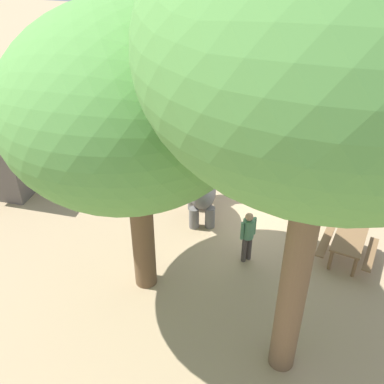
{
  "coord_description": "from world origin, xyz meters",
  "views": [
    {
      "loc": [
        -11.82,
        -1.27,
        8.76
      ],
      "look_at": [
        -0.18,
        1.66,
        0.8
      ],
      "focal_mm": 42.51,
      "sensor_mm": 36.0,
      "label": 1
    }
  ],
  "objects_px": {
    "shade_tree_secondary": "(335,48)",
    "shade_tree_main": "(133,102)",
    "person_handler": "(248,233)",
    "picnic_table_far": "(213,150)",
    "wooden_bench": "(278,175)",
    "market_stall_green": "(9,158)",
    "market_stall_blue": "(47,126)",
    "elephant": "(201,185)",
    "picnic_table_near": "(349,243)"
  },
  "relations": [
    {
      "from": "shade_tree_secondary",
      "to": "picnic_table_far",
      "type": "relative_size",
      "value": 4.51
    },
    {
      "from": "shade_tree_secondary",
      "to": "market_stall_blue",
      "type": "distance_m",
      "value": 13.66
    },
    {
      "from": "elephant",
      "to": "picnic_table_near",
      "type": "xyz_separation_m",
      "value": [
        -1.19,
        -4.51,
        -0.48
      ]
    },
    {
      "from": "shade_tree_main",
      "to": "picnic_table_far",
      "type": "bearing_deg",
      "value": -3.65
    },
    {
      "from": "market_stall_green",
      "to": "elephant",
      "type": "bearing_deg",
      "value": -89.57
    },
    {
      "from": "person_handler",
      "to": "shade_tree_main",
      "type": "relative_size",
      "value": 0.22
    },
    {
      "from": "elephant",
      "to": "market_stall_blue",
      "type": "xyz_separation_m",
      "value": [
        2.55,
        6.74,
        0.07
      ]
    },
    {
      "from": "elephant",
      "to": "shade_tree_secondary",
      "type": "height_order",
      "value": "shade_tree_secondary"
    },
    {
      "from": "person_handler",
      "to": "picnic_table_far",
      "type": "height_order",
      "value": "person_handler"
    },
    {
      "from": "wooden_bench",
      "to": "shade_tree_secondary",
      "type": "bearing_deg",
      "value": 71.53
    },
    {
      "from": "market_stall_green",
      "to": "person_handler",
      "type": "bearing_deg",
      "value": -102.15
    },
    {
      "from": "shade_tree_secondary",
      "to": "shade_tree_main",
      "type": "bearing_deg",
      "value": 66.28
    },
    {
      "from": "shade_tree_main",
      "to": "market_stall_blue",
      "type": "distance_m",
      "value": 9.37
    },
    {
      "from": "wooden_bench",
      "to": "market_stall_green",
      "type": "distance_m",
      "value": 9.32
    },
    {
      "from": "elephant",
      "to": "market_stall_green",
      "type": "relative_size",
      "value": 0.96
    },
    {
      "from": "elephant",
      "to": "market_stall_blue",
      "type": "distance_m",
      "value": 7.21
    },
    {
      "from": "person_handler",
      "to": "picnic_table_far",
      "type": "relative_size",
      "value": 0.8
    },
    {
      "from": "elephant",
      "to": "market_stall_green",
      "type": "height_order",
      "value": "market_stall_green"
    },
    {
      "from": "picnic_table_far",
      "to": "wooden_bench",
      "type": "bearing_deg",
      "value": -51.87
    },
    {
      "from": "shade_tree_secondary",
      "to": "wooden_bench",
      "type": "relative_size",
      "value": 6.36
    },
    {
      "from": "wooden_bench",
      "to": "picnic_table_far",
      "type": "bearing_deg",
      "value": -46.95
    },
    {
      "from": "shade_tree_main",
      "to": "shade_tree_secondary",
      "type": "xyz_separation_m",
      "value": [
        -1.64,
        -3.72,
        1.83
      ]
    },
    {
      "from": "picnic_table_far",
      "to": "market_stall_blue",
      "type": "height_order",
      "value": "market_stall_blue"
    },
    {
      "from": "elephant",
      "to": "market_stall_green",
      "type": "bearing_deg",
      "value": 73.57
    },
    {
      "from": "elephant",
      "to": "picnic_table_near",
      "type": "distance_m",
      "value": 4.69
    },
    {
      "from": "wooden_bench",
      "to": "picnic_table_near",
      "type": "relative_size",
      "value": 0.8
    },
    {
      "from": "wooden_bench",
      "to": "picnic_table_far",
      "type": "distance_m",
      "value": 2.75
    },
    {
      "from": "shade_tree_secondary",
      "to": "picnic_table_near",
      "type": "bearing_deg",
      "value": -21.08
    },
    {
      "from": "shade_tree_secondary",
      "to": "wooden_bench",
      "type": "height_order",
      "value": "shade_tree_secondary"
    },
    {
      "from": "picnic_table_far",
      "to": "elephant",
      "type": "bearing_deg",
      "value": -114.64
    },
    {
      "from": "person_handler",
      "to": "picnic_table_near",
      "type": "height_order",
      "value": "person_handler"
    },
    {
      "from": "person_handler",
      "to": "picnic_table_near",
      "type": "bearing_deg",
      "value": -121.62
    },
    {
      "from": "elephant",
      "to": "shade_tree_secondary",
      "type": "distance_m",
      "value": 8.31
    },
    {
      "from": "person_handler",
      "to": "shade_tree_main",
      "type": "xyz_separation_m",
      "value": [
        -1.51,
        2.46,
        4.17
      ]
    },
    {
      "from": "shade_tree_main",
      "to": "picnic_table_near",
      "type": "relative_size",
      "value": 4.03
    },
    {
      "from": "elephant",
      "to": "person_handler",
      "type": "height_order",
      "value": "elephant"
    },
    {
      "from": "market_stall_blue",
      "to": "market_stall_green",
      "type": "bearing_deg",
      "value": 180.0
    },
    {
      "from": "shade_tree_secondary",
      "to": "market_stall_green",
      "type": "bearing_deg",
      "value": 62.99
    },
    {
      "from": "shade_tree_secondary",
      "to": "picnic_table_far",
      "type": "bearing_deg",
      "value": 21.69
    },
    {
      "from": "elephant",
      "to": "picnic_table_far",
      "type": "bearing_deg",
      "value": -12.13
    },
    {
      "from": "person_handler",
      "to": "market_stall_blue",
      "type": "distance_m",
      "value": 9.6
    },
    {
      "from": "person_handler",
      "to": "shade_tree_secondary",
      "type": "height_order",
      "value": "shade_tree_secondary"
    },
    {
      "from": "shade_tree_secondary",
      "to": "wooden_bench",
      "type": "xyz_separation_m",
      "value": [
        7.24,
        0.76,
        -6.47
      ]
    },
    {
      "from": "wooden_bench",
      "to": "market_stall_blue",
      "type": "relative_size",
      "value": 0.57
    },
    {
      "from": "picnic_table_far",
      "to": "shade_tree_secondary",
      "type": "bearing_deg",
      "value": -97.68
    },
    {
      "from": "elephant",
      "to": "shade_tree_main",
      "type": "height_order",
      "value": "shade_tree_main"
    },
    {
      "from": "market_stall_green",
      "to": "market_stall_blue",
      "type": "distance_m",
      "value": 2.6
    },
    {
      "from": "wooden_bench",
      "to": "picnic_table_near",
      "type": "distance_m",
      "value": 4.07
    },
    {
      "from": "person_handler",
      "to": "market_stall_blue",
      "type": "relative_size",
      "value": 0.64
    },
    {
      "from": "person_handler",
      "to": "picnic_table_near",
      "type": "distance_m",
      "value": 2.85
    }
  ]
}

